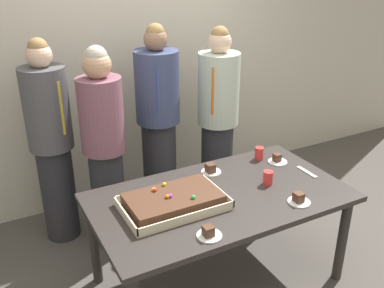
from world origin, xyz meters
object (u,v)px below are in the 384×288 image
plated_slice_near_left (277,160)px  person_green_shirt_behind (104,148)px  plated_slice_far_right (299,200)px  plated_slice_near_right (211,170)px  person_left_edge_reaching (51,142)px  party_table (220,205)px  person_serving_front (218,119)px  drink_cup_middle (268,178)px  sheet_cake (173,201)px  cake_server_utensil (307,172)px  person_striped_tie_right (158,123)px  drink_cup_nearest (259,153)px  plated_slice_far_left (209,233)px

plated_slice_near_left → person_green_shirt_behind: bearing=152.6°
plated_slice_near_left → person_green_shirt_behind: (-1.20, 0.62, 0.11)m
plated_slice_near_left → plated_slice_far_right: 0.60m
plated_slice_near_right → person_left_edge_reaching: bearing=140.7°
party_table → plated_slice_near_right: (0.10, 0.31, 0.11)m
party_table → person_serving_front: (0.54, 0.94, 0.22)m
person_green_shirt_behind → drink_cup_middle: bearing=33.5°
person_left_edge_reaching → sheet_cake: bearing=-0.0°
plated_slice_near_right → cake_server_utensil: size_ratio=0.75×
plated_slice_far_right → person_striped_tie_right: size_ratio=0.09×
cake_server_utensil → person_serving_front: size_ratio=0.12×
drink_cup_nearest → person_serving_front: (-0.02, 0.61, 0.09)m
person_serving_front → person_striped_tie_right: size_ratio=0.97×
plated_slice_near_left → plated_slice_far_left: size_ratio=1.00×
party_table → cake_server_utensil: cake_server_utensil is taller
plated_slice_far_left → person_serving_front: 1.57m
plated_slice_near_right → plated_slice_far_right: bearing=-64.9°
plated_slice_near_right → drink_cup_middle: (0.27, -0.34, 0.02)m
plated_slice_far_right → person_left_edge_reaching: person_left_edge_reaching is taller
sheet_cake → plated_slice_far_right: size_ratio=4.45×
drink_cup_middle → person_striped_tie_right: 1.14m
plated_slice_near_right → person_serving_front: 0.78m
drink_cup_nearest → plated_slice_far_right: bearing=-103.8°
drink_cup_nearest → person_striped_tie_right: size_ratio=0.06×
sheet_cake → person_serving_front: 1.29m
person_striped_tie_right → person_left_edge_reaching: 0.89m
person_left_edge_reaching → party_table: bearing=12.5°
party_table → sheet_cake: 0.37m
party_table → person_left_edge_reaching: (-0.88, 1.12, 0.22)m
plated_slice_far_right → cake_server_utensil: bearing=41.5°
cake_server_utensil → person_left_edge_reaching: size_ratio=0.12×
plated_slice_near_left → party_table: bearing=-161.7°
drink_cup_nearest → cake_server_utensil: size_ratio=0.50×
drink_cup_nearest → drink_cup_middle: 0.41m
drink_cup_nearest → cake_server_utensil: drink_cup_nearest is taller
plated_slice_near_right → plated_slice_near_left: bearing=-9.5°
plated_slice_near_left → person_serving_front: (-0.11, 0.72, 0.12)m
drink_cup_middle → cake_server_utensil: drink_cup_middle is taller
drink_cup_middle → plated_slice_near_left: bearing=41.2°
plated_slice_near_right → drink_cup_middle: drink_cup_middle is taller
person_serving_front → person_green_shirt_behind: bearing=-40.7°
plated_slice_far_left → plated_slice_far_right: plated_slice_far_right is taller
plated_slice_near_left → drink_cup_nearest: 0.15m
person_serving_front → plated_slice_far_left: bearing=10.9°
plated_slice_near_right → person_striped_tie_right: 0.75m
plated_slice_near_left → person_left_edge_reaching: (-1.54, 0.90, 0.12)m
plated_slice_far_right → person_serving_front: 1.28m
plated_slice_far_left → person_serving_front: person_serving_front is taller
plated_slice_far_right → person_striped_tie_right: 1.43m
party_table → plated_slice_near_right: 0.34m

